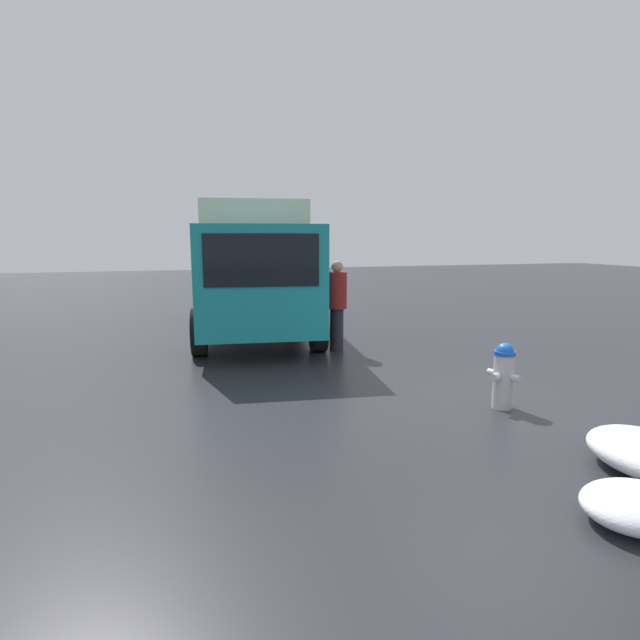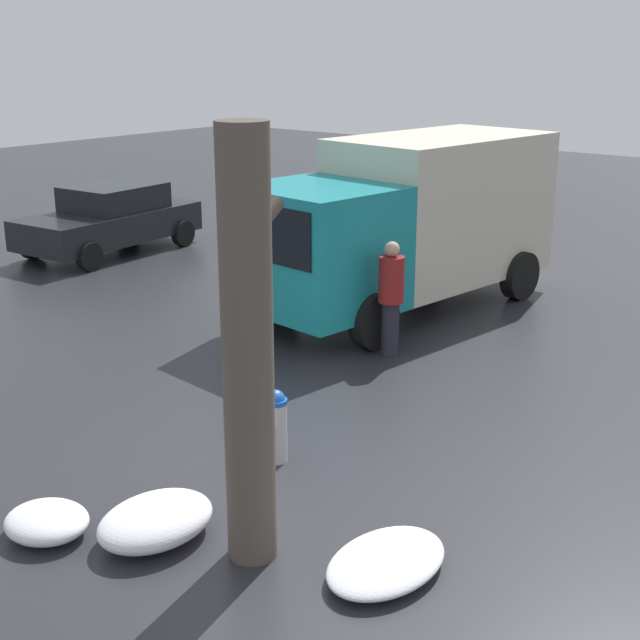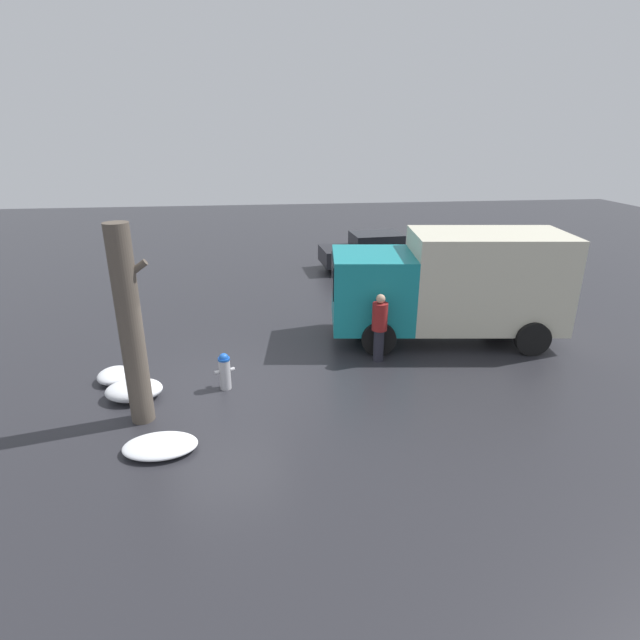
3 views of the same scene
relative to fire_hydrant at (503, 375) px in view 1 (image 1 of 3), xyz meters
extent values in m
plane|color=#28282D|center=(0.00, 0.00, -0.45)|extent=(60.00, 60.00, 0.00)
cylinder|color=#B7B7BC|center=(0.00, 0.00, -0.09)|extent=(0.26, 0.26, 0.71)
cylinder|color=blue|center=(0.00, 0.00, 0.29)|extent=(0.27, 0.27, 0.05)
sphere|color=blue|center=(0.00, 0.00, 0.31)|extent=(0.22, 0.22, 0.22)
cylinder|color=#B7B7BC|center=(-0.06, 0.16, -0.01)|extent=(0.14, 0.13, 0.11)
cylinder|color=#B7B7BC|center=(-0.17, -0.06, -0.01)|extent=(0.12, 0.12, 0.09)
cylinder|color=#B7B7BC|center=(0.17, 0.06, -0.01)|extent=(0.12, 0.12, 0.09)
cube|color=teal|center=(3.90, 2.52, 0.99)|extent=(2.38, 2.50, 1.98)
cube|color=black|center=(2.84, 2.65, 1.39)|extent=(0.26, 1.89, 0.87)
cube|color=beige|center=(6.98, 2.15, 1.27)|extent=(4.30, 2.73, 2.54)
cylinder|color=black|center=(3.87, 1.38, 0.00)|extent=(0.93, 0.39, 0.90)
cylinder|color=black|center=(4.14, 3.63, 0.00)|extent=(0.93, 0.39, 0.90)
cylinder|color=black|center=(7.85, 0.90, 0.00)|extent=(0.93, 0.39, 0.90)
cylinder|color=black|center=(8.12, 3.15, 0.00)|extent=(0.93, 0.39, 0.90)
cylinder|color=#23232D|center=(3.79, 1.02, -0.03)|extent=(0.26, 0.26, 0.84)
cylinder|color=maroon|center=(3.79, 1.02, 0.75)|extent=(0.39, 0.39, 0.70)
sphere|color=tan|center=(3.79, 1.02, 1.21)|extent=(0.23, 0.23, 0.23)
ellipsoid|color=white|center=(-2.60, 0.68, -0.31)|extent=(0.77, 0.87, 0.28)
camera|label=1|loc=(-5.34, 4.07, 1.77)|focal=28.00mm
camera|label=2|loc=(-6.92, -6.20, 4.18)|focal=50.00mm
camera|label=3|loc=(0.92, -10.28, 5.08)|focal=28.00mm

